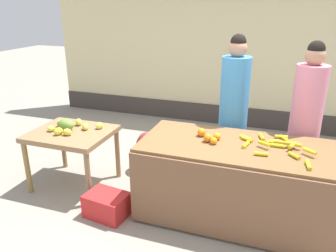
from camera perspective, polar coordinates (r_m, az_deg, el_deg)
name	(u,v)px	position (r m, az deg, el deg)	size (l,w,h in m)	color
ground_plane	(190,206)	(3.88, 3.87, -13.62)	(24.00, 24.00, 0.00)	gray
market_wall_back	(238,35)	(6.14, 11.94, 15.09)	(7.15, 0.23, 3.34)	beige
fruit_stall_counter	(233,181)	(3.58, 11.24, -9.36)	(1.94, 0.94, 0.83)	brown
side_table_wooden	(72,138)	(4.18, -16.26, -2.07)	(0.94, 0.80, 0.72)	olive
banana_bunch_pile	(276,145)	(3.43, 18.18, -3.10)	(0.74, 0.71, 0.07)	gold
orange_pile	(208,137)	(3.44, 7.01, -1.82)	(0.26, 0.25, 0.09)	orange
mango_papaya_pile	(68,126)	(4.17, -16.82, 0.01)	(0.62, 0.48, 0.14)	#D5D448
vendor_woman_blue_shirt	(233,113)	(4.04, 11.21, 2.29)	(0.34, 0.34, 1.85)	#33333D
vendor_woman_pink_shirt	(305,123)	(4.00, 22.60, 0.54)	(0.34, 0.34, 1.81)	#33333D
produce_crate	(107,205)	(3.71, -10.51, -13.27)	(0.44, 0.32, 0.26)	red
produce_sack	(147,152)	(4.48, -3.67, -4.51)	(0.36, 0.30, 0.57)	maroon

